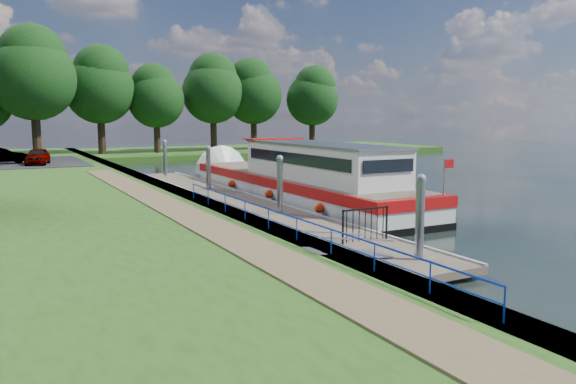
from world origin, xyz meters
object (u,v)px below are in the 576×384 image
pontoon (239,204)px  barge (292,181)px  car_a (38,156)px  car_b (2,156)px

pontoon → barge: bearing=16.2°
car_a → barge: bearing=-49.6°
car_a → car_b: car_a is taller
car_a → car_b: (-2.45, 1.89, -0.02)m
barge → car_b: size_ratio=5.48×
barge → car_a: size_ratio=5.49×
car_a → car_b: 3.10m
pontoon → car_b: car_b is taller
barge → car_a: barge is taller
car_a → car_b: size_ratio=1.00×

